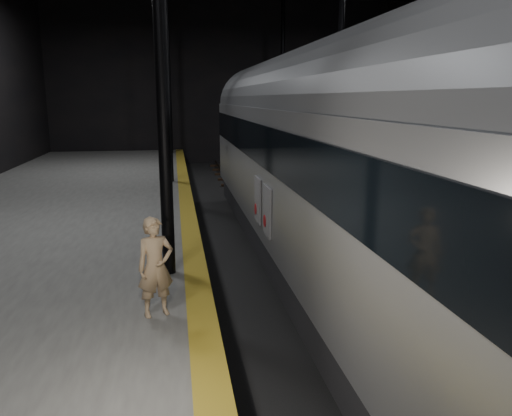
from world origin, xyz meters
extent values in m
plane|color=black|center=(0.00, 0.00, 0.00)|extent=(44.00, 44.00, 0.00)
cube|color=#4D4D4A|center=(-7.50, 0.00, 0.50)|extent=(9.00, 43.80, 1.00)
cube|color=olive|center=(-3.25, 0.00, 1.00)|extent=(0.50, 43.80, 0.01)
cube|color=#3F3328|center=(-0.72, 0.00, 0.17)|extent=(0.08, 43.00, 0.14)
cube|color=#3F3328|center=(0.72, 0.00, 0.17)|extent=(0.08, 43.00, 0.14)
cube|color=black|center=(0.00, 0.00, 0.06)|extent=(2.40, 42.00, 0.12)
cylinder|color=black|center=(-3.80, -4.00, 6.00)|extent=(0.26, 0.26, 10.00)
cylinder|color=black|center=(-3.80, 8.00, 6.00)|extent=(0.26, 0.26, 10.00)
cylinder|color=black|center=(3.80, 8.00, 6.00)|extent=(0.26, 0.26, 10.00)
cylinder|color=black|center=(-3.80, 20.00, 6.00)|extent=(0.26, 0.26, 10.00)
cylinder|color=black|center=(3.80, 20.00, 6.00)|extent=(0.26, 0.26, 10.00)
cube|color=#979A9F|center=(0.00, -2.30, 2.74)|extent=(3.12, 21.53, 3.23)
cube|color=black|center=(0.00, -2.30, 0.72)|extent=(2.85, 21.10, 0.91)
cube|color=black|center=(0.00, -2.30, 3.50)|extent=(3.19, 21.20, 0.97)
cylinder|color=slate|center=(0.00, -2.30, 4.36)|extent=(3.06, 21.31, 3.06)
cube|color=black|center=(0.00, 5.24, 0.32)|extent=(1.94, 2.37, 0.38)
cube|color=silver|center=(-1.59, -3.37, 2.10)|extent=(0.04, 0.81, 1.13)
cube|color=silver|center=(-1.59, -2.08, 2.10)|extent=(0.04, 0.81, 1.13)
cylinder|color=#A5141A|center=(-1.61, -3.18, 1.83)|extent=(0.03, 0.28, 0.28)
cylinder|color=#A5141A|center=(-1.61, -1.89, 1.83)|extent=(0.03, 0.28, 0.28)
imported|color=tan|center=(-3.99, -6.09, 1.85)|extent=(0.72, 0.59, 1.70)
camera|label=1|loc=(-3.62, -14.13, 4.59)|focal=35.00mm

